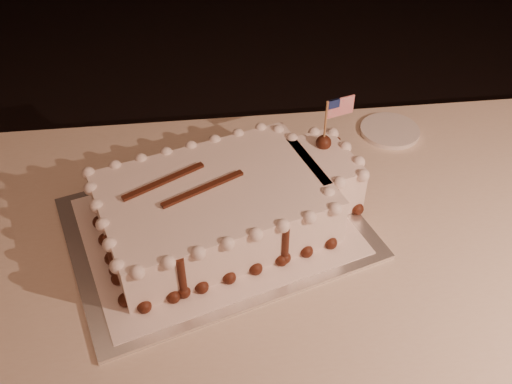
{
  "coord_description": "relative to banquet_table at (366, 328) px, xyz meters",
  "views": [
    {
      "loc": [
        -0.36,
        -0.18,
        1.56
      ],
      "look_at": [
        -0.27,
        0.61,
        0.84
      ],
      "focal_mm": 40.0,
      "sensor_mm": 36.0,
      "label": 1
    }
  ],
  "objects": [
    {
      "name": "side_plate",
      "position": [
        0.09,
        0.29,
        0.38
      ],
      "size": [
        0.14,
        0.14,
        0.01
      ],
      "primitive_type": "cylinder",
      "color": "silver",
      "rests_on": "banquet_table"
    },
    {
      "name": "banquet_table",
      "position": [
        0.0,
        0.0,
        0.0
      ],
      "size": [
        2.4,
        0.8,
        0.75
      ],
      "primitive_type": "cube",
      "color": "beige",
      "rests_on": "ground"
    },
    {
      "name": "cake_board",
      "position": [
        -0.35,
        0.01,
        0.38
      ],
      "size": [
        0.66,
        0.57,
        0.01
      ],
      "primitive_type": "cube",
      "rotation": [
        0.0,
        0.0,
        0.3
      ],
      "color": "white",
      "rests_on": "banquet_table"
    },
    {
      "name": "sheet_cake",
      "position": [
        -0.32,
        0.02,
        0.44
      ],
      "size": [
        0.55,
        0.4,
        0.21
      ],
      "color": "white",
      "rests_on": "doily"
    },
    {
      "name": "doily",
      "position": [
        -0.35,
        0.01,
        0.38
      ],
      "size": [
        0.59,
        0.51,
        0.0
      ],
      "primitive_type": "cube",
      "rotation": [
        0.0,
        0.0,
        0.3
      ],
      "color": "white",
      "rests_on": "cake_board"
    }
  ]
}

